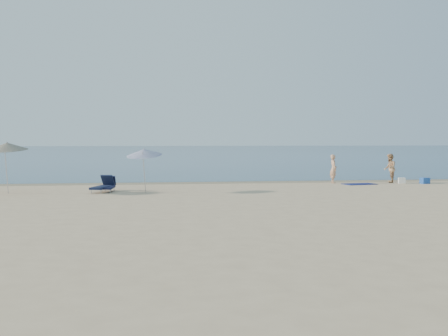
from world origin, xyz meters
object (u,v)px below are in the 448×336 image
Objects in this scene: person_left at (333,169)px; person_right at (390,168)px; blue_cooler at (425,181)px; umbrella_near at (144,152)px.

person_right is (3.20, -0.23, 0.02)m from person_left.
blue_cooler is 15.59m from umbrella_near.
person_left is 5.01m from blue_cooler.
person_left is at bearing 42.73° from umbrella_near.
person_right is at bearing 138.78° from blue_cooler.
person_right is 14.12m from umbrella_near.
person_left is 0.73× the size of umbrella_near.
person_left is at bearing -70.37° from person_right.
blue_cooler is 0.21× the size of umbrella_near.
umbrella_near is at bearing -51.60° from person_right.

